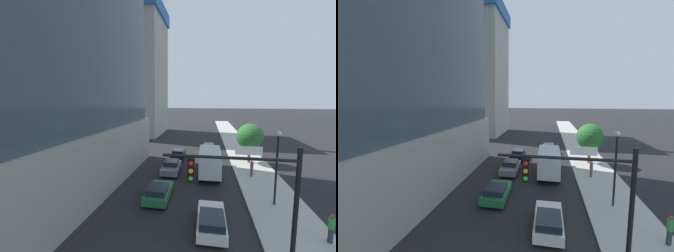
{
  "view_description": "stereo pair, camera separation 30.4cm",
  "coord_description": "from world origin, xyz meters",
  "views": [
    {
      "loc": [
        1.88,
        -4.76,
        8.61
      ],
      "look_at": [
        -1.13,
        12.05,
        6.46
      ],
      "focal_mm": 23.03,
      "sensor_mm": 36.0,
      "label": 1
    },
    {
      "loc": [
        2.18,
        -4.71,
        8.61
      ],
      "look_at": [
        -1.13,
        12.05,
        6.46
      ],
      "focal_mm": 23.03,
      "sensor_mm": 36.0,
      "label": 2
    }
  ],
  "objects": [
    {
      "name": "sidewalk",
      "position": [
        7.64,
        20.0,
        0.07
      ],
      "size": [
        4.74,
        120.0,
        0.15
      ],
      "primitive_type": "cube",
      "color": "#B2AFA8",
      "rests_on": "ground"
    },
    {
      "name": "construction_building",
      "position": [
        -15.97,
        47.38,
        16.66
      ],
      "size": [
        17.25,
        16.29,
        40.67
      ],
      "color": "#B2AFA8",
      "rests_on": "ground"
    },
    {
      "name": "traffic_light_pole",
      "position": [
        3.77,
        4.58,
        4.63
      ],
      "size": [
        5.8,
        0.48,
        6.5
      ],
      "color": "black",
      "rests_on": "sidewalk"
    },
    {
      "name": "street_lamp",
      "position": [
        7.43,
        12.96,
        4.07
      ],
      "size": [
        0.44,
        0.44,
        6.02
      ],
      "color": "black",
      "rests_on": "sidewalk"
    },
    {
      "name": "street_tree",
      "position": [
        7.63,
        24.86,
        3.64
      ],
      "size": [
        3.45,
        3.45,
        5.23
      ],
      "color": "brown",
      "rests_on": "sidewalk"
    },
    {
      "name": "car_silver",
      "position": [
        2.36,
        29.79,
        0.73
      ],
      "size": [
        1.75,
        4.19,
        1.5
      ],
      "color": "#B7B7BC",
      "rests_on": "ground"
    },
    {
      "name": "car_white",
      "position": [
        2.36,
        8.81,
        0.68
      ],
      "size": [
        1.83,
        4.31,
        1.36
      ],
      "color": "silver",
      "rests_on": "ground"
    },
    {
      "name": "car_green",
      "position": [
        -2.01,
        12.43,
        0.68
      ],
      "size": [
        1.94,
        4.18,
        1.34
      ],
      "color": "#1E6638",
      "rests_on": "ground"
    },
    {
      "name": "car_gray",
      "position": [
        -2.01,
        19.31,
        0.74
      ],
      "size": [
        1.92,
        4.35,
        1.48
      ],
      "color": "slate",
      "rests_on": "ground"
    },
    {
      "name": "car_black",
      "position": [
        -2.01,
        25.38,
        0.68
      ],
      "size": [
        1.81,
        4.34,
        1.33
      ],
      "color": "black",
      "rests_on": "ground"
    },
    {
      "name": "box_truck",
      "position": [
        2.36,
        19.53,
        1.75
      ],
      "size": [
        2.29,
        7.63,
        3.1
      ],
      "color": "silver",
      "rests_on": "ground"
    },
    {
      "name": "pedestrian_green_shirt",
      "position": [
        9.27,
        8.56,
        1.06
      ],
      "size": [
        0.34,
        0.34,
        1.77
      ],
      "color": "#38334C",
      "rests_on": "sidewalk"
    },
    {
      "name": "pedestrian_purple_shirt",
      "position": [
        6.91,
        19.36,
        1.06
      ],
      "size": [
        0.34,
        0.34,
        1.77
      ],
      "color": "brown",
      "rests_on": "sidewalk"
    }
  ]
}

